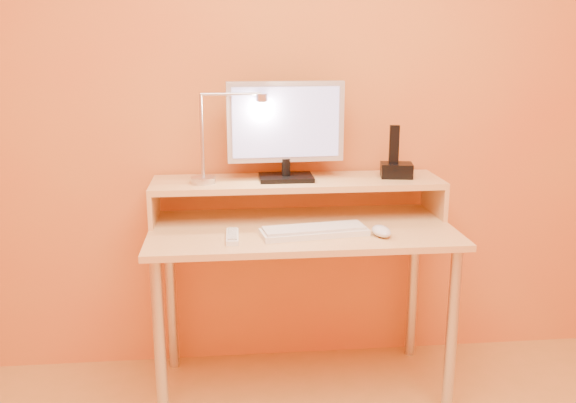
{
  "coord_description": "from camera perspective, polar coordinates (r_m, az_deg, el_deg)",
  "views": [
    {
      "loc": [
        -0.29,
        -1.16,
        1.43
      ],
      "look_at": [
        -0.06,
        1.13,
        0.84
      ],
      "focal_mm": 38.66,
      "sensor_mm": 36.0,
      "label": 1
    }
  ],
  "objects": [
    {
      "name": "lamp_bulb",
      "position": [
        2.48,
        -2.41,
        9.16
      ],
      "size": [
        0.03,
        0.03,
        0.0
      ],
      "primitive_type": "cylinder",
      "color": "#FFEAC6",
      "rests_on": "lamp_head"
    },
    {
      "name": "phone_handset",
      "position": [
        2.62,
        9.73,
        5.2
      ],
      "size": [
        0.04,
        0.03,
        0.16
      ],
      "primitive_type": "cube",
      "rotation": [
        0.0,
        0.0,
        -0.17
      ],
      "color": "black",
      "rests_on": "phone_dock"
    },
    {
      "name": "phone_led",
      "position": [
        2.61,
        11.2,
        2.63
      ],
      "size": [
        0.01,
        0.0,
        0.04
      ],
      "primitive_type": "cube",
      "color": "#313FFF",
      "rests_on": "phone_dock"
    },
    {
      "name": "desk_leg_fr",
      "position": [
        2.5,
        14.81,
        -11.73
      ],
      "size": [
        0.04,
        0.04,
        0.69
      ],
      "primitive_type": "cylinder",
      "color": "silver",
      "rests_on": "floor"
    },
    {
      "name": "monitor_back",
      "position": [
        2.56,
        -0.27,
        7.4
      ],
      "size": [
        0.43,
        0.03,
        0.28
      ],
      "primitive_type": "cube",
      "rotation": [
        0.0,
        0.0,
        0.04
      ],
      "color": "black",
      "rests_on": "monitor_panel"
    },
    {
      "name": "mouse",
      "position": [
        2.37,
        8.58,
        -2.7
      ],
      "size": [
        0.08,
        0.12,
        0.04
      ],
      "primitive_type": "ellipsoid",
      "rotation": [
        0.0,
        0.0,
        0.13
      ],
      "color": "silver",
      "rests_on": "desk_lower"
    },
    {
      "name": "desk_leg_fl",
      "position": [
        2.37,
        -11.69,
        -13.08
      ],
      "size": [
        0.04,
        0.04,
        0.69
      ],
      "primitive_type": "cylinder",
      "color": "silver",
      "rests_on": "floor"
    },
    {
      "name": "remote_control",
      "position": [
        2.32,
        -5.13,
        -3.25
      ],
      "size": [
        0.05,
        0.17,
        0.02
      ],
      "primitive_type": "cube",
      "rotation": [
        0.0,
        0.0,
        -0.02
      ],
      "color": "white",
      "rests_on": "desk_lower"
    },
    {
      "name": "wall_back",
      "position": [
        2.69,
        0.47,
        10.56
      ],
      "size": [
        3.0,
        0.04,
        2.5
      ],
      "primitive_type": "cube",
      "color": "orange",
      "rests_on": "floor"
    },
    {
      "name": "monitor_panel",
      "position": [
        2.54,
        -0.22,
        7.33
      ],
      "size": [
        0.48,
        0.06,
        0.33
      ],
      "primitive_type": "cube",
      "rotation": [
        0.0,
        0.0,
        0.04
      ],
      "color": "#B3B3B9",
      "rests_on": "monitor_neck"
    },
    {
      "name": "lamp_head",
      "position": [
        2.48,
        -2.42,
        9.53
      ],
      "size": [
        0.04,
        0.04,
        0.03
      ],
      "primitive_type": "cylinder",
      "color": "silver",
      "rests_on": "lamp_arm"
    },
    {
      "name": "desk_leg_br",
      "position": [
        2.93,
        11.42,
        -7.55
      ],
      "size": [
        0.04,
        0.04,
        0.69
      ],
      "primitive_type": "cylinder",
      "color": "silver",
      "rests_on": "floor"
    },
    {
      "name": "keyboard",
      "position": [
        2.36,
        2.42,
        -2.83
      ],
      "size": [
        0.42,
        0.19,
        0.02
      ],
      "primitive_type": "cube",
      "rotation": [
        0.0,
        0.0,
        0.14
      ],
      "color": "white",
      "rests_on": "desk_lower"
    },
    {
      "name": "lamp_post",
      "position": [
        2.49,
        -7.93,
        5.96
      ],
      "size": [
        0.01,
        0.01,
        0.33
      ],
      "primitive_type": "cylinder",
      "color": "silver",
      "rests_on": "lamp_base"
    },
    {
      "name": "shelf_riser_left",
      "position": [
        2.59,
        -12.23,
        -0.28
      ],
      "size": [
        0.02,
        0.3,
        0.14
      ],
      "primitive_type": "cube",
      "color": "#E6AE74",
      "rests_on": "desk_lower"
    },
    {
      "name": "monitor_neck",
      "position": [
        2.55,
        -0.19,
        3.18
      ],
      "size": [
        0.04,
        0.04,
        0.07
      ],
      "primitive_type": "cylinder",
      "color": "black",
      "rests_on": "monitor_foot"
    },
    {
      "name": "monitor_foot",
      "position": [
        2.56,
        -0.19,
        2.22
      ],
      "size": [
        0.22,
        0.16,
        0.02
      ],
      "primitive_type": "cube",
      "color": "black",
      "rests_on": "desk_shelf"
    },
    {
      "name": "desk_shelf",
      "position": [
        2.57,
        0.86,
        1.77
      ],
      "size": [
        1.2,
        0.3,
        0.02
      ],
      "primitive_type": "cube",
      "color": "#E6AE74",
      "rests_on": "desk_lower"
    },
    {
      "name": "monitor_screen",
      "position": [
        2.52,
        -0.18,
        7.28
      ],
      "size": [
        0.43,
        0.02,
        0.28
      ],
      "primitive_type": "cube",
      "rotation": [
        0.0,
        0.0,
        0.04
      ],
      "color": "#A5A7EE",
      "rests_on": "monitor_panel"
    },
    {
      "name": "desk_leg_bl",
      "position": [
        2.82,
        -10.7,
        -8.42
      ],
      "size": [
        0.04,
        0.04,
        0.69
      ],
      "primitive_type": "cylinder",
      "color": "silver",
      "rests_on": "floor"
    },
    {
      "name": "lamp_base",
      "position": [
        2.52,
        -7.79,
        1.97
      ],
      "size": [
        0.1,
        0.1,
        0.02
      ],
      "primitive_type": "cylinder",
      "color": "silver",
      "rests_on": "desk_shelf"
    },
    {
      "name": "phone_dock",
      "position": [
        2.65,
        9.95,
        2.85
      ],
      "size": [
        0.15,
        0.12,
        0.06
      ],
      "primitive_type": "cube",
      "rotation": [
        0.0,
        0.0,
        -0.17
      ],
      "color": "black",
      "rests_on": "desk_shelf"
    },
    {
      "name": "desk_lower",
      "position": [
        2.47,
        1.25,
        -2.61
      ],
      "size": [
        1.2,
        0.6,
        0.02
      ],
      "primitive_type": "cube",
      "color": "#E6AE74",
      "rests_on": "floor"
    },
    {
      "name": "lamp_arm",
      "position": [
        2.47,
        -5.24,
        9.82
      ],
      "size": [
        0.24,
        0.01,
        0.01
      ],
      "primitive_type": "cylinder",
      "rotation": [
        0.0,
        1.57,
        0.0
      ],
      "color": "silver",
      "rests_on": "lamp_post"
    },
    {
      "name": "shelf_riser_right",
      "position": [
        2.72,
        13.31,
        0.36
      ],
      "size": [
        0.02,
        0.3,
        0.14
      ],
      "primitive_type": "cube",
      "color": "#E6AE74",
      "rests_on": "desk_lower"
    }
  ]
}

